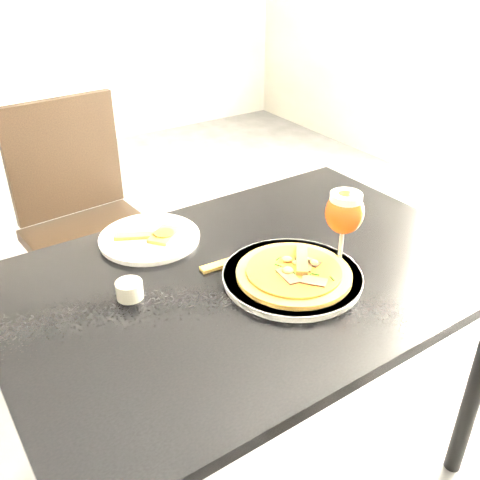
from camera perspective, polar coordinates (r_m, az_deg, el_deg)
ground at (r=1.86m, az=-7.51°, el=-22.26°), size 6.00×6.00×0.00m
dining_table at (r=1.35m, az=1.41°, el=-6.59°), size 1.21×0.82×0.75m
chair_far at (r=2.08m, az=-16.02°, el=1.99°), size 0.48×0.48×0.96m
plate_main at (r=1.27m, az=5.58°, el=-3.90°), size 0.42×0.42×0.02m
pizza at (r=1.25m, az=5.75°, el=-3.44°), size 0.27×0.27×0.03m
plate_second at (r=1.44m, az=-9.61°, el=0.21°), size 0.27×0.27×0.01m
crust_scraps at (r=1.43m, az=-9.08°, el=0.52°), size 0.17×0.13×0.01m
loose_crust at (r=1.32m, az=-2.03°, el=-2.62°), size 0.11×0.03×0.01m
sauce_cup at (r=1.22m, az=-11.71°, el=-5.16°), size 0.06×0.06×0.04m
beer_glass at (r=1.28m, az=11.08°, el=2.85°), size 0.09×0.09×0.20m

